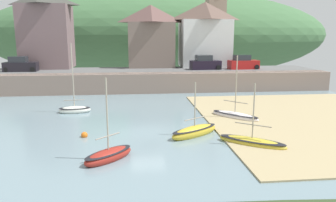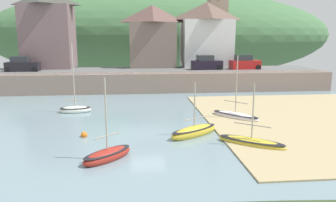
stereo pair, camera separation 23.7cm
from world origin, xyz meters
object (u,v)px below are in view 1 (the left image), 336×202
object	(u,v)px
waterfront_building_right	(205,34)
sailboat_tall_mast	(252,142)
parked_car_near_slipway	(20,65)
parked_car_by_wall	(205,63)
motorboat_with_cabin	(109,155)
waterfront_building_left	(46,30)
dinghy_open_wooden	(235,115)
sailboat_nearest_shore	(75,109)
parked_car_end_of_row	(243,63)
waterfront_building_centre	(151,36)
church_with_spire	(215,15)
sailboat_white_hull	(195,132)
mooring_buoy	(84,135)

from	to	relation	value
waterfront_building_right	sailboat_tall_mast	xyz separation A→B (m)	(-3.09, -28.77, -6.96)
parked_car_near_slipway	parked_car_by_wall	size ratio (longest dim) A/B	0.98
parked_car_near_slipway	motorboat_with_cabin	bearing A→B (deg)	-65.17
waterfront_building_left	dinghy_open_wooden	bearing A→B (deg)	-46.78
waterfront_building_right	parked_car_by_wall	distance (m)	6.06
sailboat_nearest_shore	parked_car_end_of_row	bearing A→B (deg)	28.86
sailboat_tall_mast	parked_car_near_slipway	xyz separation A→B (m)	(-22.04, 24.27, 2.99)
waterfront_building_centre	parked_car_near_slipway	xyz separation A→B (m)	(-17.14, -4.50, -3.73)
dinghy_open_wooden	sailboat_nearest_shore	distance (m)	14.48
parked_car_end_of_row	waterfront_building_centre	bearing A→B (deg)	155.68
church_with_spire	parked_car_near_slipway	world-z (taller)	church_with_spire
sailboat_white_hull	church_with_spire	bearing A→B (deg)	39.57
dinghy_open_wooden	motorboat_with_cabin	world-z (taller)	dinghy_open_wooden
sailboat_white_hull	parked_car_end_of_row	bearing A→B (deg)	29.55
waterfront_building_centre	parked_car_by_wall	xyz separation A→B (m)	(7.12, -4.50, -3.73)
waterfront_building_left	mooring_buoy	size ratio (longest dim) A/B	23.02
waterfront_building_centre	mooring_buoy	size ratio (longest dim) A/B	19.27
dinghy_open_wooden	parked_car_end_of_row	xyz separation A→B (m)	(6.55, 17.44, 2.96)
waterfront_building_left	church_with_spire	distance (m)	25.65
church_with_spire	parked_car_end_of_row	world-z (taller)	church_with_spire
sailboat_white_hull	parked_car_near_slipway	size ratio (longest dim) A/B	0.97
waterfront_building_centre	dinghy_open_wooden	size ratio (longest dim) A/B	1.61
sailboat_nearest_shore	parked_car_near_slipway	xyz separation A→B (m)	(-9.05, 13.78, 2.92)
motorboat_with_cabin	sailboat_white_hull	bearing A→B (deg)	-9.44
sailboat_tall_mast	parked_car_by_wall	world-z (taller)	parked_car_by_wall
sailboat_white_hull	sailboat_nearest_shore	size ratio (longest dim) A/B	0.63
sailboat_white_hull	sailboat_nearest_shore	distance (m)	12.63
waterfront_building_right	sailboat_white_hull	bearing A→B (deg)	-103.65
church_with_spire	sailboat_white_hull	bearing A→B (deg)	-106.42
parked_car_by_wall	parked_car_end_of_row	world-z (taller)	same
church_with_spire	mooring_buoy	size ratio (longest dim) A/B	32.44
motorboat_with_cabin	sailboat_nearest_shore	bearing A→B (deg)	63.83
waterfront_building_centre	waterfront_building_right	size ratio (longest dim) A/B	0.95
waterfront_building_left	parked_car_end_of_row	world-z (taller)	waterfront_building_left
sailboat_white_hull	parked_car_by_wall	size ratio (longest dim) A/B	0.95
sailboat_nearest_shore	sailboat_white_hull	bearing A→B (deg)	-44.98
parked_car_end_of_row	church_with_spire	bearing A→B (deg)	98.34
waterfront_building_centre	sailboat_white_hull	xyz separation A→B (m)	(1.58, -26.40, -6.64)
motorboat_with_cabin	parked_car_by_wall	xyz separation A→B (m)	(11.25, 25.87, 2.93)
church_with_spire	parked_car_by_wall	distance (m)	11.46
waterfront_building_right	mooring_buoy	world-z (taller)	waterfront_building_right
sailboat_white_hull	motorboat_with_cabin	size ratio (longest dim) A/B	0.83
sailboat_white_hull	motorboat_with_cabin	bearing A→B (deg)	-179.15
waterfront_building_centre	dinghy_open_wooden	world-z (taller)	waterfront_building_centre
parked_car_end_of_row	parked_car_by_wall	bearing A→B (deg)	175.53
waterfront_building_left	mooring_buoy	xyz separation A→B (m)	(8.57, -25.93, -7.64)
waterfront_building_right	sailboat_white_hull	distance (m)	28.02
waterfront_building_right	parked_car_end_of_row	xyz separation A→B (m)	(4.48, -4.50, -3.97)
waterfront_building_centre	sailboat_tall_mast	bearing A→B (deg)	-80.33
dinghy_open_wooden	mooring_buoy	xyz separation A→B (m)	(-12.05, -3.99, -0.11)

